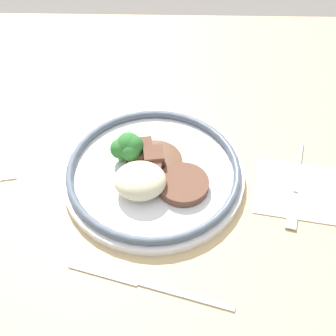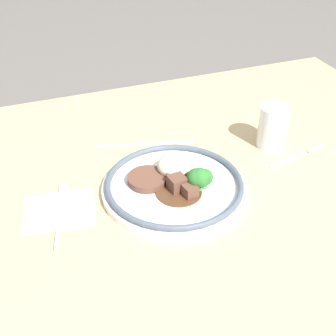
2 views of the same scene
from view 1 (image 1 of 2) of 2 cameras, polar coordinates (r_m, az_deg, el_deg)
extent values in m
plane|color=#5B5651|center=(0.77, -1.66, -3.46)|extent=(8.00, 8.00, 0.00)
cube|color=tan|center=(0.76, -1.70, -2.39)|extent=(1.34, 0.97, 0.05)
cube|color=silver|center=(0.75, 15.53, -2.67)|extent=(0.15, 0.13, 0.00)
cylinder|color=white|center=(0.73, -1.73, -0.95)|extent=(0.28, 0.28, 0.01)
torus|color=#4C5666|center=(0.72, -1.76, -0.28)|extent=(0.27, 0.27, 0.01)
ellipsoid|color=beige|center=(0.69, -3.42, -1.56)|extent=(0.08, 0.07, 0.04)
cylinder|color=brown|center=(0.70, 1.85, -2.02)|extent=(0.08, 0.08, 0.01)
cylinder|color=#51331E|center=(0.74, -2.05, 0.93)|extent=(0.09, 0.09, 0.00)
cube|color=brown|center=(0.73, -2.02, 1.16)|extent=(0.03, 0.03, 0.03)
cube|color=brown|center=(0.74, -3.62, 1.28)|extent=(0.03, 0.03, 0.02)
cube|color=brown|center=(0.75, -2.83, 2.53)|extent=(0.03, 0.03, 0.02)
cube|color=brown|center=(0.71, -1.49, -0.23)|extent=(0.03, 0.03, 0.03)
cylinder|color=#5B8E47|center=(0.74, -4.52, 1.03)|extent=(0.01, 0.01, 0.02)
sphere|color=#2D702D|center=(0.72, -4.61, 2.06)|extent=(0.03, 0.03, 0.03)
cylinder|color=#5B8E47|center=(0.74, -4.39, 1.52)|extent=(0.01, 0.01, 0.01)
sphere|color=#2D702D|center=(0.73, -4.49, 2.68)|extent=(0.04, 0.04, 0.04)
cylinder|color=#5B8E47|center=(0.74, -4.73, 1.68)|extent=(0.01, 0.01, 0.02)
sphere|color=#2D702D|center=(0.73, -4.84, 2.89)|extent=(0.04, 0.04, 0.04)
cylinder|color=#5B8E47|center=(0.74, -5.71, 1.37)|extent=(0.01, 0.01, 0.01)
sphere|color=#2D702D|center=(0.73, -5.82, 2.36)|extent=(0.03, 0.03, 0.03)
cube|color=#ADADB2|center=(0.78, 15.62, 0.24)|extent=(0.03, 0.11, 0.00)
cube|color=#ADADB2|center=(0.72, 14.97, -5.06)|extent=(0.03, 0.07, 0.00)
cube|color=#ADADB2|center=(0.63, 1.97, -15.26)|extent=(0.13, 0.04, 0.00)
cube|color=#ADADB2|center=(0.65, -7.86, -12.56)|extent=(0.10, 0.04, 0.00)
camera|label=2|loc=(1.17, 18.90, 47.15)|focal=50.00mm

